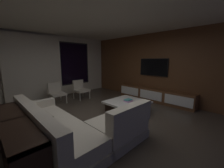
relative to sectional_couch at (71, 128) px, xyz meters
The scene contains 12 objects.
floor 1.01m from the sectional_couch, ahead, with size 9.20×9.20×0.00m, color #473D33.
back_wall_with_window 4.01m from the sectional_couch, 76.67° to the left, with size 6.60×0.30×2.70m.
media_wall 4.15m from the sectional_couch, ahead, with size 0.12×7.80×2.70m.
ceiling 2.60m from the sectional_couch, ahead, with size 8.20×8.20×0.00m, color beige.
sectional_couch is the anchor object (origin of this frame).
coffee_table 2.05m from the sectional_couch, ahead, with size 1.16×1.16×0.36m.
book_stack_on_coffee_table 2.07m from the sectional_couch, ahead, with size 0.24×0.20×0.07m.
accent_chair_near_window 3.22m from the sectional_couch, 55.27° to the left, with size 0.55×0.57×0.78m.
accent_chair_by_curtain 2.89m from the sectional_couch, 73.02° to the left, with size 0.54×0.56×0.78m.
media_console 3.73m from the sectional_couch, ahead, with size 0.46×3.10×0.52m.
mounted_tv 4.06m from the sectional_couch, ahead, with size 0.05×1.21×0.70m.
console_table_behind_couch 0.93m from the sectional_couch, behind, with size 0.40×2.10×0.74m.
Camera 1 is at (-2.16, -2.55, 1.66)m, focal length 21.92 mm.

